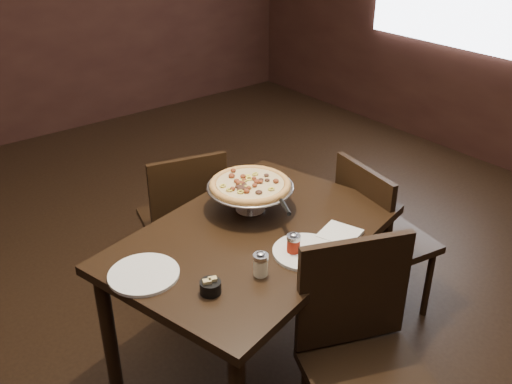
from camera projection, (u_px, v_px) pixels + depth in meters
room at (256, 82)px, 2.24m from camera, size 6.04×7.04×2.84m
dining_table at (254, 253)px, 2.49m from camera, size 1.40×1.10×0.77m
pizza_stand at (250, 185)px, 2.54m from camera, size 0.39×0.39×0.16m
parmesan_shaker at (261, 264)px, 2.15m from camera, size 0.06×0.06×0.10m
pepper_flake_shaker at (293, 244)px, 2.28m from camera, size 0.06×0.06×0.10m
packet_caddy at (210, 287)px, 2.07m from camera, size 0.08×0.08×0.06m
napkin_stack at (340, 234)px, 2.41m from camera, size 0.20×0.20×0.02m
plate_left at (144, 274)px, 2.17m from camera, size 0.27×0.27×0.01m
plate_near at (306, 252)px, 2.30m from camera, size 0.27×0.27×0.01m
serving_spatula at (285, 208)px, 2.37m from camera, size 0.15×0.15×0.02m
chair_far at (184, 217)px, 3.12m from camera, size 0.50×0.50×0.89m
chair_near at (363, 354)px, 2.14m from camera, size 0.59×0.59×0.96m
chair_side at (377, 235)px, 2.94m from camera, size 0.49×0.49×0.90m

